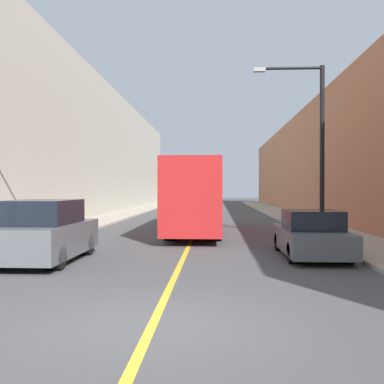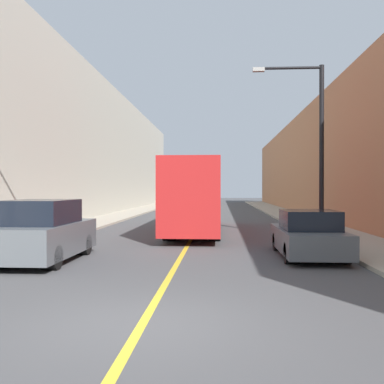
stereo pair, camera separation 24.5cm
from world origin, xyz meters
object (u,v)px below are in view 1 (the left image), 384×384
Objects in this scene: car_right_near at (311,236)px; street_lamp_right at (315,138)px; bus at (196,196)px; parked_suv_left at (45,233)px.

car_right_near is 0.62× the size of street_lamp_right.
parked_suv_left is at bearing -114.06° from bus.
street_lamp_right is (5.18, -3.00, 2.51)m from bus.
street_lamp_right is (1.19, 4.83, 3.67)m from car_right_near.
bus is at bearing 65.94° from parked_suv_left.
street_lamp_right reaches higher than bus.
car_right_near is at bearing -103.87° from street_lamp_right.
bus is 10.16m from parked_suv_left.
bus is 8.87m from car_right_near.
parked_suv_left is at bearing -170.17° from car_right_near.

